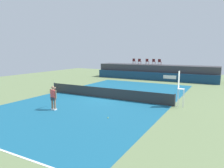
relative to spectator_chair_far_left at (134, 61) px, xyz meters
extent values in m
plane|color=#6B7F51|center=(3.62, -12.46, -2.69)|extent=(48.00, 48.00, 0.00)
cube|color=#16597A|center=(3.62, -15.46, -2.69)|extent=(12.00, 22.00, 0.00)
cube|color=navy|center=(3.62, -1.96, -2.09)|extent=(18.00, 0.20, 1.20)
cube|color=white|center=(6.27, -2.07, -2.03)|extent=(1.80, 0.02, 0.50)
cube|color=#38383D|center=(3.62, -0.16, -1.59)|extent=(18.00, 2.80, 2.20)
cylinder|color=#561919|center=(0.20, 0.28, -0.27)|extent=(0.04, 0.04, 0.44)
cylinder|color=#561919|center=(-0.21, 0.27, -0.27)|extent=(0.04, 0.04, 0.44)
cylinder|color=#561919|center=(0.20, -0.12, -0.27)|extent=(0.04, 0.04, 0.44)
cylinder|color=#561919|center=(-0.20, -0.13, -0.27)|extent=(0.04, 0.04, 0.44)
cube|color=#561919|center=(0.00, 0.08, -0.04)|extent=(0.45, 0.45, 0.03)
cube|color=#561919|center=(0.00, -0.13, 0.19)|extent=(0.44, 0.03, 0.42)
cylinder|color=#561919|center=(1.27, -0.08, -0.27)|extent=(0.04, 0.04, 0.44)
cylinder|color=#561919|center=(0.86, -0.12, -0.27)|extent=(0.04, 0.04, 0.44)
cylinder|color=#561919|center=(1.30, -0.48, -0.27)|extent=(0.04, 0.04, 0.44)
cylinder|color=#561919|center=(0.90, -0.52, -0.27)|extent=(0.04, 0.04, 0.44)
cube|color=#561919|center=(1.08, -0.30, -0.04)|extent=(0.48, 0.48, 0.03)
cube|color=#561919|center=(1.10, -0.51, 0.19)|extent=(0.44, 0.06, 0.42)
cylinder|color=#561919|center=(2.43, 0.26, -0.27)|extent=(0.04, 0.04, 0.44)
cylinder|color=#561919|center=(2.02, 0.25, -0.27)|extent=(0.04, 0.04, 0.44)
cylinder|color=#561919|center=(2.43, -0.15, -0.27)|extent=(0.04, 0.04, 0.44)
cylinder|color=#561919|center=(2.03, -0.16, -0.27)|extent=(0.04, 0.04, 0.44)
cube|color=#561919|center=(2.23, 0.05, -0.04)|extent=(0.45, 0.45, 0.03)
cube|color=#561919|center=(2.23, -0.16, 0.19)|extent=(0.44, 0.03, 0.42)
cylinder|color=#561919|center=(3.51, 0.25, -0.27)|extent=(0.04, 0.04, 0.44)
cylinder|color=#561919|center=(3.10, 0.27, -0.27)|extent=(0.04, 0.04, 0.44)
cylinder|color=#561919|center=(3.49, -0.15, -0.27)|extent=(0.04, 0.04, 0.44)
cylinder|color=#561919|center=(3.09, -0.14, -0.27)|extent=(0.04, 0.04, 0.44)
cube|color=#561919|center=(3.30, 0.06, -0.04)|extent=(0.46, 0.46, 0.03)
cube|color=#561919|center=(3.29, -0.15, 0.19)|extent=(0.44, 0.04, 0.42)
cylinder|color=#561919|center=(4.50, 0.00, -0.27)|extent=(0.04, 0.04, 0.44)
cylinder|color=#561919|center=(4.10, 0.03, -0.27)|extent=(0.04, 0.04, 0.44)
cylinder|color=#561919|center=(4.47, -0.40, -0.27)|extent=(0.04, 0.04, 0.44)
cylinder|color=#561919|center=(4.06, -0.37, -0.27)|extent=(0.04, 0.04, 0.44)
cube|color=#561919|center=(4.28, -0.18, -0.04)|extent=(0.48, 0.48, 0.03)
cube|color=#561919|center=(4.26, -0.39, 0.19)|extent=(0.44, 0.06, 0.42)
cylinder|color=white|center=(10.44, -15.67, -1.99)|extent=(0.04, 0.04, 1.40)
cylinder|color=white|center=(10.45, -15.26, -1.99)|extent=(0.04, 0.04, 1.40)
cylinder|color=white|center=(10.04, -15.66, -1.99)|extent=(0.04, 0.04, 1.40)
cylinder|color=white|center=(10.05, -15.25, -1.99)|extent=(0.04, 0.04, 1.40)
cube|color=white|center=(10.24, -15.46, -1.28)|extent=(0.45, 0.45, 0.03)
cube|color=white|center=(10.04, -15.45, -0.60)|extent=(0.04, 0.44, 1.33)
cube|color=#2D2D2D|center=(3.62, -15.46, -2.22)|extent=(12.40, 0.02, 0.95)
cylinder|color=#4C4C51|center=(-2.58, -15.46, -2.19)|extent=(0.10, 0.10, 1.00)
cylinder|color=#4C4C51|center=(9.82, -15.46, -2.19)|extent=(0.10, 0.10, 1.00)
cube|color=white|center=(2.41, -20.63, -2.64)|extent=(0.13, 0.27, 0.10)
cylinder|color=#997051|center=(2.41, -20.63, -2.18)|extent=(0.14, 0.14, 0.82)
cube|color=white|center=(2.18, -20.64, -2.64)|extent=(0.13, 0.27, 0.10)
cylinder|color=#997051|center=(2.18, -20.64, -2.18)|extent=(0.14, 0.14, 0.82)
cube|color=#333338|center=(2.30, -20.64, -1.85)|extent=(0.35, 0.24, 0.24)
cube|color=#E54C47|center=(2.30, -20.64, -1.49)|extent=(0.37, 0.22, 0.56)
sphere|color=#997051|center=(2.30, -20.64, -1.03)|extent=(0.22, 0.22, 0.22)
cylinder|color=#997051|center=(2.53, -20.62, -1.51)|extent=(0.09, 0.09, 0.60)
cylinder|color=#997051|center=(2.04, -20.38, -1.19)|extent=(0.13, 0.61, 0.14)
cylinder|color=black|center=(2.02, -19.96, -1.16)|extent=(0.30, 0.05, 0.03)
torus|color=black|center=(2.00, -19.67, -1.16)|extent=(0.30, 0.04, 0.30)
sphere|color=#D8EA33|center=(6.72, -20.45, -2.66)|extent=(0.07, 0.07, 0.07)
camera|label=1|loc=(13.04, -31.58, 1.50)|focal=33.56mm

